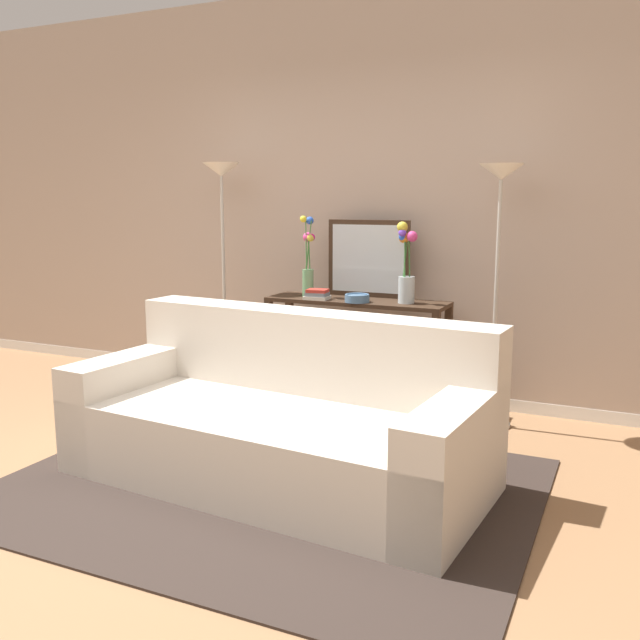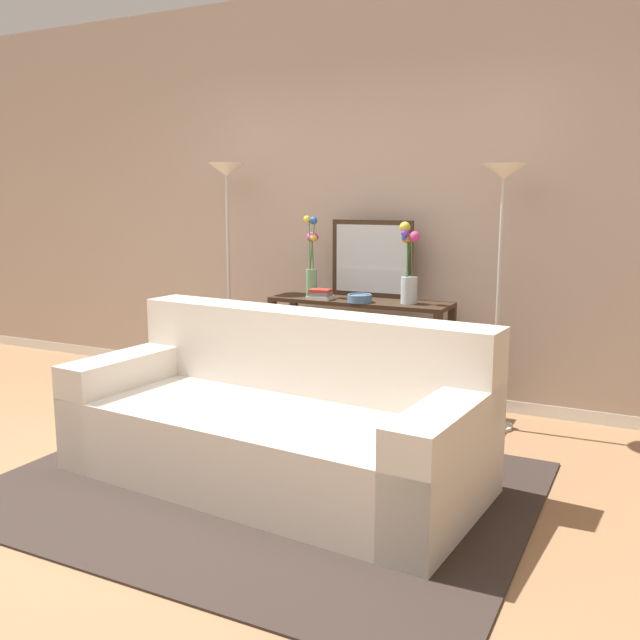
{
  "view_description": "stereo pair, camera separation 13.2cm",
  "coord_description": "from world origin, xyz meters",
  "px_view_note": "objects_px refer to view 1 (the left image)",
  "views": [
    {
      "loc": [
        1.98,
        -2.56,
        1.51
      ],
      "look_at": [
        0.22,
        1.25,
        0.76
      ],
      "focal_mm": 38.76,
      "sensor_mm": 36.0,
      "label": 1
    },
    {
      "loc": [
        2.1,
        -2.5,
        1.51
      ],
      "look_at": [
        0.22,
        1.25,
        0.76
      ],
      "focal_mm": 38.76,
      "sensor_mm": 36.0,
      "label": 2
    }
  ],
  "objects_px": {
    "wall_mirror": "(368,259)",
    "book_stack": "(317,295)",
    "couch": "(281,424)",
    "console_table": "(357,333)",
    "floor_lamp_right": "(499,222)",
    "fruit_bowl": "(357,298)",
    "vase_short_flowers": "(406,268)",
    "vase_tall_flowers": "(308,261)",
    "book_row_under_console": "(314,393)",
    "floor_lamp_left": "(222,213)"
  },
  "relations": [
    {
      "from": "couch",
      "to": "vase_tall_flowers",
      "type": "relative_size",
      "value": 3.89
    },
    {
      "from": "vase_short_flowers",
      "to": "couch",
      "type": "bearing_deg",
      "value": -100.06
    },
    {
      "from": "floor_lamp_right",
      "to": "floor_lamp_left",
      "type": "bearing_deg",
      "value": 180.0
    },
    {
      "from": "wall_mirror",
      "to": "book_stack",
      "type": "distance_m",
      "value": 0.46
    },
    {
      "from": "wall_mirror",
      "to": "book_row_under_console",
      "type": "height_order",
      "value": "wall_mirror"
    },
    {
      "from": "console_table",
      "to": "floor_lamp_right",
      "type": "distance_m",
      "value": 1.27
    },
    {
      "from": "vase_tall_flowers",
      "to": "book_row_under_console",
      "type": "xyz_separation_m",
      "value": [
        0.03,
        0.02,
        -0.99
      ]
    },
    {
      "from": "floor_lamp_right",
      "to": "console_table",
      "type": "bearing_deg",
      "value": 178.3
    },
    {
      "from": "wall_mirror",
      "to": "vase_tall_flowers",
      "type": "bearing_deg",
      "value": -155.45
    },
    {
      "from": "vase_tall_flowers",
      "to": "fruit_bowl",
      "type": "distance_m",
      "value": 0.49
    },
    {
      "from": "couch",
      "to": "fruit_bowl",
      "type": "xyz_separation_m",
      "value": [
        -0.08,
        1.28,
        0.52
      ]
    },
    {
      "from": "vase_tall_flowers",
      "to": "fruit_bowl",
      "type": "bearing_deg",
      "value": -12.85
    },
    {
      "from": "vase_short_flowers",
      "to": "book_stack",
      "type": "distance_m",
      "value": 0.67
    },
    {
      "from": "book_stack",
      "to": "book_row_under_console",
      "type": "bearing_deg",
      "value": 124.79
    },
    {
      "from": "floor_lamp_right",
      "to": "vase_short_flowers",
      "type": "relative_size",
      "value": 3.08
    },
    {
      "from": "fruit_bowl",
      "to": "book_row_under_console",
      "type": "xyz_separation_m",
      "value": [
        -0.39,
        0.12,
        -0.76
      ]
    },
    {
      "from": "book_row_under_console",
      "to": "console_table",
      "type": "bearing_deg",
      "value": 0.0
    },
    {
      "from": "book_stack",
      "to": "vase_short_flowers",
      "type": "bearing_deg",
      "value": 8.87
    },
    {
      "from": "floor_lamp_right",
      "to": "book_stack",
      "type": "height_order",
      "value": "floor_lamp_right"
    },
    {
      "from": "wall_mirror",
      "to": "vase_short_flowers",
      "type": "height_order",
      "value": "wall_mirror"
    },
    {
      "from": "vase_short_flowers",
      "to": "book_stack",
      "type": "relative_size",
      "value": 3.11
    },
    {
      "from": "vase_tall_flowers",
      "to": "fruit_bowl",
      "type": "xyz_separation_m",
      "value": [
        0.42,
        -0.1,
        -0.23
      ]
    },
    {
      "from": "console_table",
      "to": "book_stack",
      "type": "relative_size",
      "value": 7.31
    },
    {
      "from": "floor_lamp_right",
      "to": "book_row_under_console",
      "type": "relative_size",
      "value": 4.25
    },
    {
      "from": "couch",
      "to": "wall_mirror",
      "type": "bearing_deg",
      "value": 93.78
    },
    {
      "from": "console_table",
      "to": "vase_short_flowers",
      "type": "xyz_separation_m",
      "value": [
        0.37,
        -0.02,
        0.48
      ]
    },
    {
      "from": "fruit_bowl",
      "to": "book_stack",
      "type": "xyz_separation_m",
      "value": [
        -0.31,
        0.0,
        0.01
      ]
    },
    {
      "from": "couch",
      "to": "fruit_bowl",
      "type": "height_order",
      "value": "couch"
    },
    {
      "from": "floor_lamp_left",
      "to": "floor_lamp_right",
      "type": "xyz_separation_m",
      "value": [
        2.08,
        0.0,
        -0.04
      ]
    },
    {
      "from": "book_stack",
      "to": "book_row_under_console",
      "type": "distance_m",
      "value": 0.78
    },
    {
      "from": "console_table",
      "to": "floor_lamp_right",
      "type": "bearing_deg",
      "value": -1.7
    },
    {
      "from": "couch",
      "to": "console_table",
      "type": "height_order",
      "value": "couch"
    },
    {
      "from": "floor_lamp_left",
      "to": "book_row_under_console",
      "type": "distance_m",
      "value": 1.54
    },
    {
      "from": "floor_lamp_left",
      "to": "floor_lamp_right",
      "type": "distance_m",
      "value": 2.08
    },
    {
      "from": "vase_tall_flowers",
      "to": "floor_lamp_left",
      "type": "bearing_deg",
      "value": -179.53
    },
    {
      "from": "console_table",
      "to": "couch",
      "type": "bearing_deg",
      "value": -84.87
    },
    {
      "from": "vase_short_flowers",
      "to": "book_stack",
      "type": "height_order",
      "value": "vase_short_flowers"
    },
    {
      "from": "console_table",
      "to": "wall_mirror",
      "type": "relative_size",
      "value": 2.1
    },
    {
      "from": "book_row_under_console",
      "to": "fruit_bowl",
      "type": "bearing_deg",
      "value": -17.1
    },
    {
      "from": "book_row_under_console",
      "to": "floor_lamp_right",
      "type": "bearing_deg",
      "value": -1.27
    },
    {
      "from": "console_table",
      "to": "book_stack",
      "type": "bearing_deg",
      "value": -155.01
    },
    {
      "from": "console_table",
      "to": "wall_mirror",
      "type": "height_order",
      "value": "wall_mirror"
    },
    {
      "from": "book_row_under_console",
      "to": "book_stack",
      "type": "bearing_deg",
      "value": -55.21
    },
    {
      "from": "vase_short_flowers",
      "to": "floor_lamp_left",
      "type": "bearing_deg",
      "value": -179.72
    },
    {
      "from": "console_table",
      "to": "fruit_bowl",
      "type": "bearing_deg",
      "value": -67.31
    },
    {
      "from": "vase_short_flowers",
      "to": "wall_mirror",
      "type": "bearing_deg",
      "value": 152.51
    },
    {
      "from": "fruit_bowl",
      "to": "vase_short_flowers",
      "type": "bearing_deg",
      "value": 17.09
    },
    {
      "from": "console_table",
      "to": "floor_lamp_left",
      "type": "relative_size",
      "value": 0.74
    },
    {
      "from": "floor_lamp_right",
      "to": "fruit_bowl",
      "type": "bearing_deg",
      "value": -174.44
    },
    {
      "from": "couch",
      "to": "wall_mirror",
      "type": "distance_m",
      "value": 1.74
    }
  ]
}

